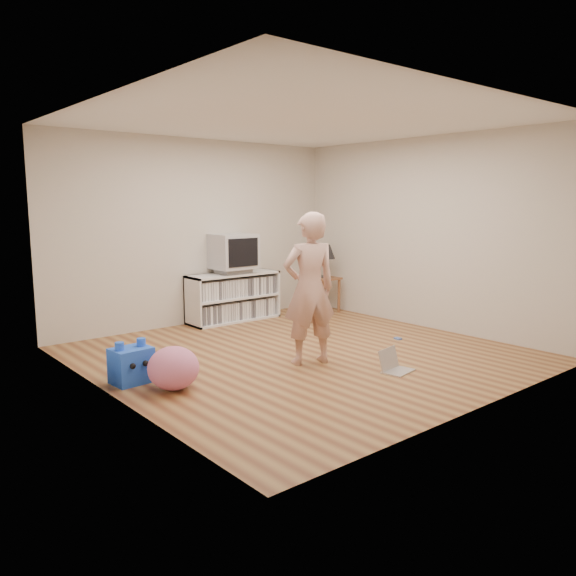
% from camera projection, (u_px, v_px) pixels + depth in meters
% --- Properties ---
extents(ground, '(4.50, 4.50, 0.00)m').
position_uv_depth(ground, '(302.00, 354.00, 6.45)').
color(ground, brown).
rests_on(ground, ground).
extents(walls, '(4.52, 4.52, 2.60)m').
position_uv_depth(walls, '(303.00, 241.00, 6.25)').
color(walls, beige).
rests_on(walls, ground).
extents(ceiling, '(4.50, 4.50, 0.01)m').
position_uv_depth(ceiling, '(303.00, 120.00, 6.05)').
color(ceiling, white).
rests_on(ceiling, walls).
extents(media_unit, '(1.40, 0.45, 0.70)m').
position_uv_depth(media_unit, '(233.00, 297.00, 8.22)').
color(media_unit, white).
rests_on(media_unit, ground).
extents(dvd_deck, '(0.45, 0.35, 0.07)m').
position_uv_depth(dvd_deck, '(233.00, 271.00, 8.15)').
color(dvd_deck, gray).
rests_on(dvd_deck, media_unit).
extents(crt_tv, '(0.60, 0.53, 0.50)m').
position_uv_depth(crt_tv, '(233.00, 251.00, 8.10)').
color(crt_tv, '#ACACB1').
rests_on(crt_tv, dvd_deck).
extents(side_table, '(0.42, 0.42, 0.55)m').
position_uv_depth(side_table, '(324.00, 286.00, 8.85)').
color(side_table, brown).
rests_on(side_table, ground).
extents(table_lamp, '(0.34, 0.34, 0.52)m').
position_uv_depth(table_lamp, '(324.00, 253.00, 8.76)').
color(table_lamp, '#333333').
rests_on(table_lamp, side_table).
extents(person, '(0.69, 0.56, 1.63)m').
position_uv_depth(person, '(309.00, 289.00, 5.96)').
color(person, '#CF9E8D').
rests_on(person, ground).
extents(laptop, '(0.37, 0.32, 0.23)m').
position_uv_depth(laptop, '(393.00, 365.00, 5.79)').
color(laptop, silver).
rests_on(laptop, ground).
extents(playing_cards, '(0.08, 0.10, 0.02)m').
position_uv_depth(playing_cards, '(398.00, 339.00, 7.12)').
color(playing_cards, '#4665BC').
rests_on(playing_cards, ground).
extents(plush_blue, '(0.38, 0.34, 0.42)m').
position_uv_depth(plush_blue, '(131.00, 365.00, 5.40)').
color(plush_blue, blue).
rests_on(plush_blue, ground).
extents(plush_pink, '(0.61, 0.61, 0.41)m').
position_uv_depth(plush_pink, '(173.00, 368.00, 5.20)').
color(plush_pink, pink).
rests_on(plush_pink, ground).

